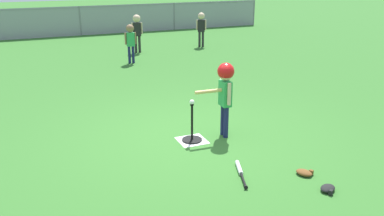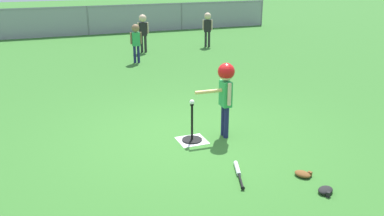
# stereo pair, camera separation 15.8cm
# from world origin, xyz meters

# --- Properties ---
(ground_plane) EXTENTS (60.00, 60.00, 0.00)m
(ground_plane) POSITION_xyz_m (0.00, 0.00, 0.00)
(ground_plane) COLOR #336B28
(home_plate) EXTENTS (0.44, 0.44, 0.01)m
(home_plate) POSITION_xyz_m (0.01, -0.16, 0.00)
(home_plate) COLOR white
(home_plate) RESTS_ON ground_plane
(batting_tee) EXTENTS (0.32, 0.32, 0.61)m
(batting_tee) POSITION_xyz_m (0.01, -0.16, 0.09)
(batting_tee) COLOR black
(batting_tee) RESTS_ON ground_plane
(baseball_on_tee) EXTENTS (0.07, 0.07, 0.07)m
(baseball_on_tee) POSITION_xyz_m (0.01, -0.16, 0.65)
(baseball_on_tee) COLOR white
(baseball_on_tee) RESTS_ON batting_tee
(batter_child) EXTENTS (0.64, 0.35, 1.22)m
(batter_child) POSITION_xyz_m (0.56, -0.18, 0.87)
(batter_child) COLOR #191E4C
(batter_child) RESTS_ON ground_plane
(fielder_near_left) EXTENTS (0.35, 0.24, 1.20)m
(fielder_near_left) POSITION_xyz_m (1.14, 7.00, 0.77)
(fielder_near_left) COLOR #262626
(fielder_near_left) RESTS_ON ground_plane
(fielder_deep_right) EXTENTS (0.33, 0.22, 1.10)m
(fielder_deep_right) POSITION_xyz_m (0.56, 5.60, 0.71)
(fielder_deep_right) COLOR #191E4C
(fielder_deep_right) RESTS_ON ground_plane
(fielder_deep_left) EXTENTS (0.32, 0.23, 1.16)m
(fielder_deep_left) POSITION_xyz_m (3.43, 7.13, 0.75)
(fielder_deep_left) COLOR #262626
(fielder_deep_left) RESTS_ON ground_plane
(spare_bat_silver) EXTENTS (0.29, 0.69, 0.06)m
(spare_bat_silver) POSITION_xyz_m (0.19, -1.39, 0.03)
(spare_bat_silver) COLOR silver
(spare_bat_silver) RESTS_ON ground_plane
(glove_by_plate) EXTENTS (0.27, 0.24, 0.07)m
(glove_by_plate) POSITION_xyz_m (0.95, -2.24, 0.04)
(glove_by_plate) COLOR black
(glove_by_plate) RESTS_ON ground_plane
(glove_near_bats) EXTENTS (0.24, 0.27, 0.07)m
(glove_near_bats) POSITION_xyz_m (0.94, -1.79, 0.04)
(glove_near_bats) COLOR brown
(glove_near_bats) RESTS_ON ground_plane
(outfield_fence) EXTENTS (16.06, 0.06, 1.15)m
(outfield_fence) POSITION_xyz_m (0.00, 11.28, 0.62)
(outfield_fence) COLOR slate
(outfield_fence) RESTS_ON ground_plane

